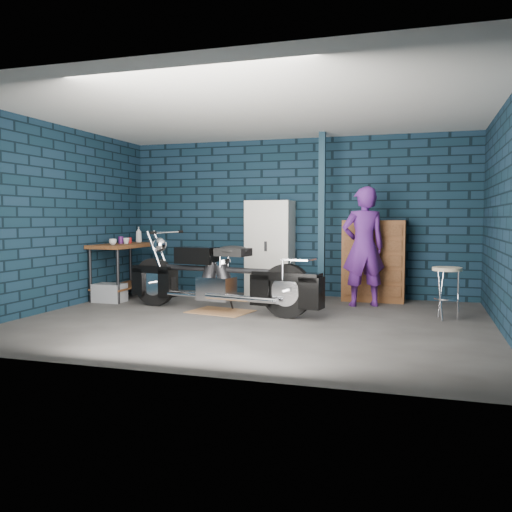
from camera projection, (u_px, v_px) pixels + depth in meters
The scene contains 16 objects.
ground at pixel (252, 321), 7.06m from camera, with size 6.00×6.00×0.00m, color #524F4C.
room_walls at pixel (264, 177), 7.45m from camera, with size 6.02×5.01×2.71m.
support_post at pixel (322, 217), 8.66m from camera, with size 0.10×0.10×2.70m, color #132C3D.
workbench at pixel (125, 271), 9.10m from camera, with size 0.60×1.40×0.91m, color brown.
drip_mat at pixel (220, 311), 7.74m from camera, with size 0.85×0.63×0.01m, color brown.
motorcycle at pixel (220, 272), 7.70m from camera, with size 2.61×0.71×1.15m, color black, non-canonical shape.
person at pixel (363, 247), 8.19m from camera, with size 0.66×0.43×1.81m, color #542078.
storage_bin at pixel (110, 293), 8.64m from camera, with size 0.47×0.34×0.29m, color gray.
locker at pixel (270, 249), 9.24m from camera, with size 0.76×0.54×1.63m, color silver.
tool_chest at pixel (374, 261), 8.74m from camera, with size 0.98×0.54×1.30m, color brown.
shop_stool at pixel (447, 293), 7.13m from camera, with size 0.38×0.38×0.69m, color #C4B694, non-canonical shape.
cup_a at pixel (113, 242), 8.72m from camera, with size 0.12×0.12×0.09m, color #C4B694.
cup_b at pixel (126, 241), 9.02m from camera, with size 0.11×0.11×0.10m, color #C4B694.
mug_purple at pixel (121, 240), 9.13m from camera, with size 0.09×0.09×0.12m, color #4E175F.
mug_red at pixel (130, 240), 9.22m from camera, with size 0.07×0.07×0.10m, color maroon.
bottle at pixel (139, 234), 9.57m from camera, with size 0.11×0.11×0.28m, color gray.
Camera 1 is at (2.11, -6.66, 1.34)m, focal length 38.00 mm.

